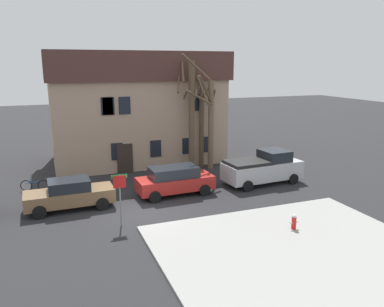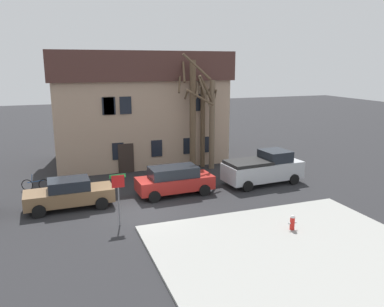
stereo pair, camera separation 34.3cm
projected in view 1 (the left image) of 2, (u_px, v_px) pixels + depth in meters
ground_plane at (142, 213)px, 20.09m from camera, size 120.00×120.00×0.00m
sidewalk_slab at (293, 249)px, 16.06m from camera, size 11.21×8.91×0.12m
building_main at (136, 106)px, 30.30m from camera, size 13.28×7.39×8.49m
tree_bare_near at (192, 111)px, 27.21m from camera, size 2.88×2.86×8.29m
tree_bare_mid at (201, 121)px, 28.48m from camera, size 2.68×2.66×6.41m
tree_bare_far at (209, 121)px, 27.96m from camera, size 1.69×2.40×6.83m
car_brown_sedan at (70, 194)px, 20.53m from camera, size 4.65×2.02×1.63m
car_red_wagon at (175, 180)px, 22.75m from camera, size 4.57×2.09×1.71m
pickup_truck_silver at (263, 168)px, 24.94m from camera, size 5.27×2.52×2.12m
fire_hydrant at (294, 221)px, 17.82m from camera, size 0.42×0.22×0.71m
street_sign_pole at (120, 190)px, 18.14m from camera, size 0.76×0.07×2.55m
bicycle_leaning at (35, 185)px, 23.46m from camera, size 1.68×0.58×1.03m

